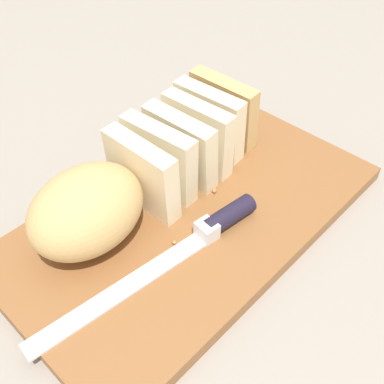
{
  "coord_description": "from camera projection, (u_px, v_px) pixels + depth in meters",
  "views": [
    {
      "loc": [
        -0.28,
        -0.25,
        0.41
      ],
      "look_at": [
        0.0,
        0.0,
        0.05
      ],
      "focal_mm": 43.19,
      "sensor_mm": 36.0,
      "label": 1
    }
  ],
  "objects": [
    {
      "name": "ground_plane",
      "position": [
        192.0,
        221.0,
        0.55
      ],
      "size": [
        3.0,
        3.0,
        0.0
      ],
      "primitive_type": "plane",
      "color": "gray"
    },
    {
      "name": "cutting_board",
      "position": [
        192.0,
        216.0,
        0.55
      ],
      "size": [
        0.45,
        0.26,
        0.02
      ],
      "primitive_type": "cube",
      "rotation": [
        0.0,
        0.0,
        -0.03
      ],
      "color": "brown",
      "rests_on": "ground_plane"
    },
    {
      "name": "bread_loaf",
      "position": [
        140.0,
        172.0,
        0.52
      ],
      "size": [
        0.32,
        0.11,
        0.09
      ],
      "rotation": [
        0.0,
        0.0,
        0.03
      ],
      "color": "tan",
      "rests_on": "cutting_board"
    },
    {
      "name": "bread_knife",
      "position": [
        202.0,
        234.0,
        0.5
      ],
      "size": [
        0.28,
        0.06,
        0.02
      ],
      "rotation": [
        0.0,
        0.0,
        3.0
      ],
      "color": "silver",
      "rests_on": "cutting_board"
    },
    {
      "name": "crumb_near_knife",
      "position": [
        215.0,
        191.0,
        0.56
      ],
      "size": [
        0.01,
        0.01,
        0.01
      ],
      "primitive_type": "sphere",
      "color": "#A8753D",
      "rests_on": "cutting_board"
    },
    {
      "name": "crumb_near_loaf",
      "position": [
        120.0,
        233.0,
        0.51
      ],
      "size": [
        0.01,
        0.01,
        0.01
      ],
      "primitive_type": "sphere",
      "color": "#A8753D",
      "rests_on": "cutting_board"
    },
    {
      "name": "crumb_stray_left",
      "position": [
        182.0,
        191.0,
        0.56
      ],
      "size": [
        0.01,
        0.01,
        0.01
      ],
      "primitive_type": "sphere",
      "color": "#A8753D",
      "rests_on": "cutting_board"
    },
    {
      "name": "crumb_stray_right",
      "position": [
        174.0,
        243.0,
        0.5
      ],
      "size": [
        0.0,
        0.0,
        0.0
      ],
      "primitive_type": "sphere",
      "color": "#A8753D",
      "rests_on": "cutting_board"
    }
  ]
}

